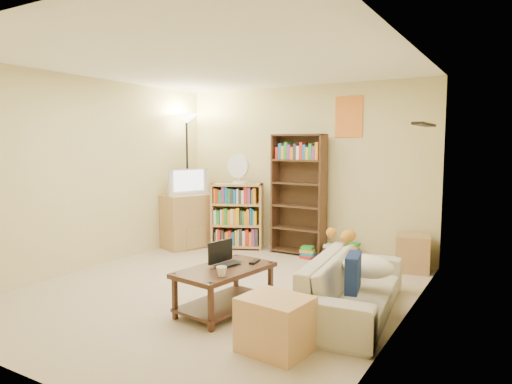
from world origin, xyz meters
TOP-DOWN VIEW (x-y plane):
  - room at (0.00, 0.01)m, footprint 4.50×4.54m
  - sofa at (1.53, 0.10)m, footprint 2.02×1.14m
  - navy_pillow at (1.67, -0.29)m, footprint 0.18×0.37m
  - cream_blanket at (1.66, 0.16)m, footprint 0.50×0.36m
  - tabby_cat at (1.21, 0.78)m, footprint 0.43×0.19m
  - coffee_table at (0.45, -0.50)m, footprint 0.68×1.05m
  - laptop at (0.48, -0.43)m, footprint 0.38×0.31m
  - laptop_screen at (0.34, -0.41)m, footprint 0.06×0.33m
  - mug at (0.59, -0.75)m, footprint 0.16×0.16m
  - tv_remote at (0.60, -0.19)m, footprint 0.08×0.18m
  - tv_stand at (-1.70, 1.56)m, footprint 0.80×0.93m
  - television at (-1.70, 1.56)m, footprint 0.76×0.54m
  - tall_bookshelf at (0.05, 2.02)m, footprint 0.80×0.28m
  - short_bookshelf at (-0.94, 1.87)m, footprint 0.86×0.61m
  - desk_fan at (-0.88, 1.82)m, footprint 0.36×0.20m
  - floor_lamp at (-1.80, 1.72)m, footprint 0.36×0.36m
  - side_table at (1.72, 1.94)m, footprint 0.48×0.48m
  - end_cabinet at (1.28, -1.00)m, footprint 0.57×0.49m
  - book_stacks at (0.62, 1.96)m, footprint 0.80×0.39m

SIDE VIEW (x-z plane):
  - book_stacks at x=0.62m, z-range -0.02..0.23m
  - end_cabinet at x=1.28m, z-range 0.00..0.43m
  - side_table at x=1.72m, z-range 0.00..0.47m
  - sofa at x=1.53m, z-range 0.00..0.54m
  - coffee_table at x=0.45m, z-range 0.07..0.51m
  - tv_stand at x=-1.70m, z-range 0.00..0.84m
  - tv_remote at x=0.60m, z-range 0.44..0.46m
  - laptop at x=0.48m, z-range 0.44..0.46m
  - cream_blanket at x=1.66m, z-range 0.36..0.57m
  - mug at x=0.59m, z-range 0.44..0.53m
  - short_bookshelf at x=-0.94m, z-range 0.00..1.02m
  - navy_pillow at x=1.67m, z-range 0.36..0.68m
  - laptop_screen at x=0.34m, z-range 0.46..0.68m
  - tabby_cat at x=1.21m, z-range 0.54..0.69m
  - tall_bookshelf at x=0.05m, z-range 0.05..1.83m
  - television at x=-1.70m, z-range 0.84..1.25m
  - desk_fan at x=-0.88m, z-range 1.02..1.49m
  - room at x=0.00m, z-range 0.36..2.88m
  - floor_lamp at x=-1.80m, z-range 0.63..2.75m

